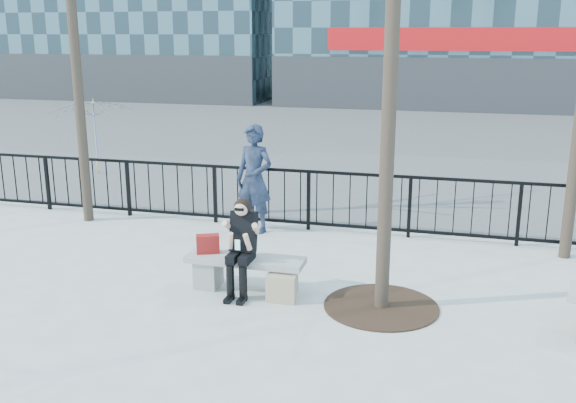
# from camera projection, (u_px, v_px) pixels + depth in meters

# --- Properties ---
(ground) EXTENTS (120.00, 120.00, 0.00)m
(ground) POSITION_uv_depth(u_px,v_px,m) (246.00, 290.00, 8.94)
(ground) COLOR #9B9C96
(ground) RESTS_ON ground
(street_surface) EXTENTS (60.00, 23.00, 0.01)m
(street_surface) POSITION_uv_depth(u_px,v_px,m) (379.00, 133.00, 22.96)
(street_surface) COLOR #474747
(street_surface) RESTS_ON ground
(railing) EXTENTS (14.00, 0.06, 1.10)m
(railing) POSITION_uv_depth(u_px,v_px,m) (298.00, 199.00, 11.61)
(railing) COLOR black
(railing) RESTS_ON ground
(tree_grate) EXTENTS (1.50, 1.50, 0.02)m
(tree_grate) POSITION_uv_depth(u_px,v_px,m) (381.00, 306.00, 8.38)
(tree_grate) COLOR black
(tree_grate) RESTS_ON ground
(bench_main) EXTENTS (1.65, 0.46, 0.49)m
(bench_main) POSITION_uv_depth(u_px,v_px,m) (245.00, 270.00, 8.87)
(bench_main) COLOR slate
(bench_main) RESTS_ON ground
(seated_woman) EXTENTS (0.50, 0.64, 1.34)m
(seated_woman) POSITION_uv_depth(u_px,v_px,m) (241.00, 248.00, 8.62)
(seated_woman) COLOR black
(seated_woman) RESTS_ON ground
(handbag) EXTENTS (0.35, 0.26, 0.26)m
(handbag) POSITION_uv_depth(u_px,v_px,m) (208.00, 244.00, 8.94)
(handbag) COLOR maroon
(handbag) RESTS_ON bench_main
(shopping_bag) EXTENTS (0.40, 0.15, 0.37)m
(shopping_bag) POSITION_uv_depth(u_px,v_px,m) (281.00, 289.00, 8.49)
(shopping_bag) COLOR tan
(shopping_bag) RESTS_ON ground
(standing_man) EXTENTS (0.80, 0.62, 1.93)m
(standing_man) POSITION_uv_depth(u_px,v_px,m) (254.00, 179.00, 11.35)
(standing_man) COLOR black
(standing_man) RESTS_ON ground
(vendor_umbrella) EXTENTS (2.55, 2.58, 1.91)m
(vendor_umbrella) POSITION_uv_depth(u_px,v_px,m) (94.00, 137.00, 16.03)
(vendor_umbrella) COLOR yellow
(vendor_umbrella) RESTS_ON ground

